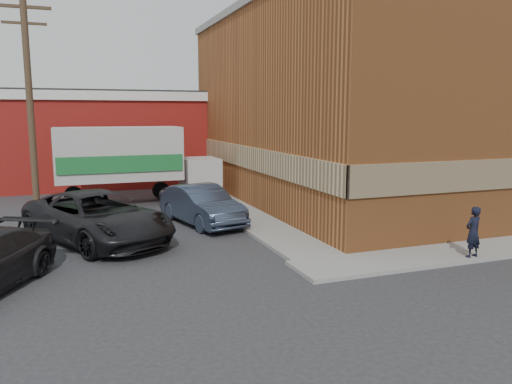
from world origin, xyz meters
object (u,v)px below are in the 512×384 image
object	(u,v)px
man	(473,232)
suv_a	(97,217)
box_truck	(135,160)
brick_building	(378,105)
warehouse	(72,138)
sedan	(202,205)
utility_pole	(30,102)

from	to	relation	value
man	suv_a	world-z (taller)	suv_a
box_truck	suv_a	bearing A→B (deg)	-107.18
man	box_truck	bearing A→B (deg)	-67.38
brick_building	warehouse	size ratio (longest dim) A/B	1.12
brick_building	man	distance (m)	11.81
brick_building	suv_a	xyz separation A→B (m)	(-13.88, -4.46, -3.83)
brick_building	sedan	xyz separation A→B (m)	(-9.93, -3.01, -3.92)
brick_building	warehouse	xyz separation A→B (m)	(-14.50, 11.00, -1.87)
warehouse	suv_a	size ratio (longest dim) A/B	2.65
warehouse	box_truck	world-z (taller)	warehouse
utility_pole	suv_a	distance (m)	6.29
box_truck	sedan	bearing A→B (deg)	-71.81
brick_building	box_truck	distance (m)	12.32
warehouse	box_truck	size ratio (longest dim) A/B	2.19
warehouse	suv_a	world-z (taller)	warehouse
man	sedan	world-z (taller)	man
sedan	suv_a	size ratio (longest dim) A/B	0.75
man	suv_a	xyz separation A→B (m)	(-10.19, 6.08, -0.02)
warehouse	suv_a	distance (m)	15.60
man	suv_a	size ratio (longest dim) A/B	0.24
man	sedan	bearing A→B (deg)	-59.57
warehouse	man	xyz separation A→B (m)	(10.80, -21.55, -1.94)
utility_pole	box_truck	size ratio (longest dim) A/B	1.21
warehouse	man	world-z (taller)	warehouse
utility_pole	man	bearing A→B (deg)	-40.62
brick_building	suv_a	distance (m)	15.08
warehouse	man	bearing A→B (deg)	-63.38
utility_pole	sedan	distance (m)	7.86
utility_pole	suv_a	world-z (taller)	utility_pole
sedan	suv_a	distance (m)	4.22
brick_building	suv_a	world-z (taller)	brick_building
brick_building	sedan	bearing A→B (deg)	-163.13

